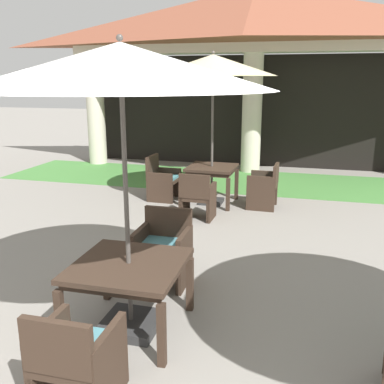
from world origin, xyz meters
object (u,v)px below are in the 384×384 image
Objects in this scene: patio_chair_near_foreground_south at (76,359)px; patio_chair_mid_left_west at (162,180)px; patio_table_near_foreground at (129,271)px; patio_chair_mid_left_east at (264,187)px; patio_chair_near_foreground_north at (163,249)px; patio_umbrella_near_foreground at (121,69)px; patio_chair_mid_left_south at (197,197)px; patio_umbrella_mid_left at (213,66)px; patio_table_mid_left at (212,171)px.

patio_chair_mid_left_west reaches higher than patio_chair_near_foreground_south.
patio_table_near_foreground is 1.23× the size of patio_chair_mid_left_east.
patio_chair_mid_left_west is at bearing -71.74° from patio_chair_near_foreground_north.
patio_chair_near_foreground_north is (-0.01, 1.07, -2.08)m from patio_umbrella_near_foreground.
patio_chair_mid_left_west reaches higher than patio_chair_mid_left_south.
patio_chair_near_foreground_south reaches higher than patio_table_near_foreground.
patio_table_near_foreground is 1.19× the size of patio_chair_near_foreground_north.
patio_chair_near_foreground_north is at bearing -87.20° from patio_umbrella_mid_left.
patio_chair_mid_left_west is (-1.05, 0.03, -0.24)m from patio_table_mid_left.
patio_umbrella_near_foreground is 3.31× the size of patio_chair_near_foreground_south.
patio_umbrella_near_foreground is at bearing 16.66° from patio_chair_mid_left_west.
patio_chair_mid_left_east reaches higher than patio_chair_mid_left_south.
patio_chair_near_foreground_north reaches higher than patio_chair_near_foreground_south.
patio_umbrella_near_foreground is 2.34m from patio_chair_near_foreground_north.
patio_chair_mid_left_east reaches higher than patio_chair_near_foreground_south.
patio_chair_near_foreground_north is at bearing -83.65° from patio_chair_mid_left_south.
patio_table_mid_left is 0.32× the size of patio_umbrella_mid_left.
patio_chair_near_foreground_south is 5.81m from patio_chair_mid_left_west.
patio_chair_mid_left_west reaches higher than patio_chair_mid_left_east.
patio_umbrella_near_foreground is at bearing -87.68° from patio_umbrella_mid_left.
patio_chair_mid_left_east is (2.09, -0.06, 0.01)m from patio_chair_mid_left_west.
patio_umbrella_mid_left is at bearing 90.00° from patio_chair_mid_left_east.
patio_chair_near_foreground_north is 2.13m from patio_chair_near_foreground_south.
patio_umbrella_mid_left is 2.47m from patio_chair_mid_left_west.
patio_table_near_foreground is 1.09m from patio_chair_near_foreground_south.
patio_chair_mid_left_east is at bearing 80.74° from patio_chair_near_foreground_south.
patio_chair_mid_left_west reaches higher than patio_chair_near_foreground_north.
patio_chair_near_foreground_south is 0.90× the size of patio_table_mid_left.
patio_umbrella_near_foreground reaches higher than patio_table_near_foreground.
patio_table_near_foreground is 1.25× the size of patio_chair_near_foreground_south.
patio_umbrella_near_foreground is at bearing -87.68° from patio_table_mid_left.
patio_chair_mid_left_south is at bearing 135.04° from patio_chair_mid_left_east.
patio_table_mid_left is 1.08m from patio_chair_mid_left_west.
patio_chair_mid_left_south is at bearing 93.49° from patio_table_near_foreground.
patio_chair_mid_left_west is 1.06× the size of patio_chair_mid_left_east.
patio_chair_near_foreground_south is 0.93× the size of patio_chair_mid_left_west.
patio_table_near_foreground is 1.88m from patio_umbrella_near_foreground.
patio_chair_near_foreground_north is 3.75m from patio_chair_mid_left_west.
patio_chair_mid_left_west is (-1.22, 3.54, -0.01)m from patio_chair_near_foreground_north.
patio_umbrella_mid_left reaches higher than patio_chair_mid_left_south.
patio_table_mid_left is (-0.19, 4.58, 0.03)m from patio_table_near_foreground.
patio_table_mid_left is at bearing 92.32° from patio_table_near_foreground.
patio_chair_mid_left_west is at bearing 104.99° from patio_umbrella_near_foreground.
patio_umbrella_near_foreground is 4.59m from patio_umbrella_mid_left.
patio_chair_near_foreground_south is 0.99× the size of patio_chair_mid_left_south.
patio_chair_near_foreground_north is 1.03× the size of patio_chair_mid_left_east.
patio_chair_mid_left_south is at bearing 92.12° from patio_chair_near_foreground_south.
patio_umbrella_mid_left is at bearing 92.32° from patio_umbrella_near_foreground.
patio_umbrella_mid_left is at bearing 90.00° from patio_chair_mid_left_south.
patio_chair_mid_left_east is at bearing 45.04° from patio_chair_mid_left_south.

